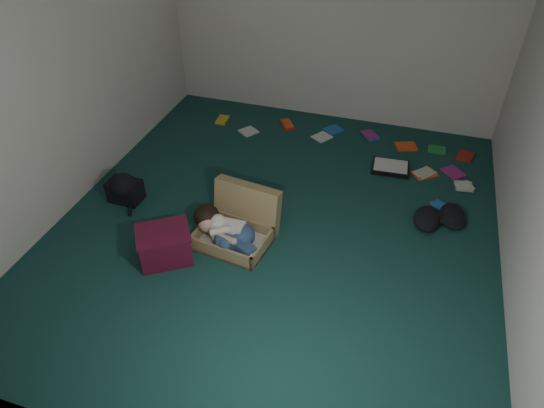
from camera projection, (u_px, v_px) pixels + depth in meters
The scene contains 11 objects.
floor at pixel (277, 223), 4.59m from camera, with size 4.50×4.50×0.00m, color #16413B.
wall_back at pixel (336, 12), 5.46m from camera, with size 4.50×4.50×0.00m, color silver.
wall_front at pixel (126, 319), 2.10m from camera, with size 4.50×4.50×0.00m, color silver.
wall_left at pixel (61, 67), 4.26m from camera, with size 4.50×4.50×0.00m, color silver.
suitcase at pixel (239, 224), 4.37m from camera, with size 0.71×0.70×0.46m.
person at pixel (226, 230), 4.25m from camera, with size 0.67×0.40×0.29m.
maroon_bin at pixel (165, 245), 4.14m from camera, with size 0.56×0.54×0.31m.
backpack at pixel (125, 190), 4.81m from camera, with size 0.40×0.32×0.24m, color black, non-canonical shape.
clothing_pile at pixel (439, 213), 4.60m from camera, with size 0.45×0.36×0.14m, color black, non-canonical shape.
paper_tray at pixel (390, 167), 5.28m from camera, with size 0.41×0.32×0.06m.
book_scatter at pixel (370, 150), 5.60m from camera, with size 3.17×1.44×0.02m.
Camera 1 is at (1.01, -3.33, 3.00)m, focal length 32.00 mm.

